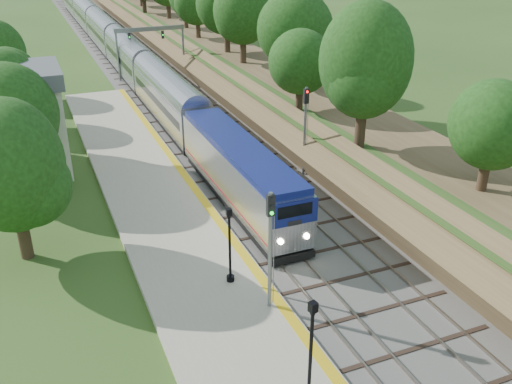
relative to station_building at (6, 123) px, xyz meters
name	(u,v)px	position (x,y,z in m)	size (l,w,h in m)	color
trackbed	(141,70)	(16.00, 30.00, -4.02)	(9.50, 170.00, 0.28)	#4C4944
platform	(176,234)	(8.80, -14.00, -3.90)	(6.40, 68.00, 0.38)	#A99F88
yellow_stripe	(220,223)	(11.65, -14.00, -3.70)	(0.55, 68.00, 0.01)	gold
embankment	(202,50)	(24.35, 30.00, -2.14)	(10.64, 170.00, 11.70)	brown
station_building	(6,123)	(0.00, 0.00, 0.00)	(8.60, 6.60, 8.00)	silver
signal_gantry	(150,39)	(16.47, 24.99, 0.73)	(8.40, 0.38, 6.20)	slate
trees_behind_platform	(56,156)	(2.83, -9.33, 0.44)	(7.82, 53.32, 7.21)	#332316
train	(116,47)	(14.00, 35.64, -1.96)	(2.80, 112.45, 4.11)	black
lamppost_mid	(310,356)	(10.15, -28.93, -1.68)	(0.45, 0.45, 4.54)	black
lamppost_far	(230,250)	(10.07, -20.17, -1.82)	(0.42, 0.42, 4.23)	black
signal_platform	(270,239)	(11.10, -22.91, 0.06)	(0.36, 0.29, 6.14)	slate
signal_farside	(305,122)	(20.20, -8.53, 0.12)	(0.37, 0.29, 6.69)	slate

